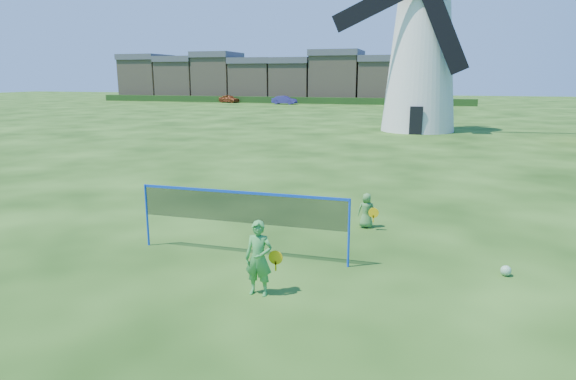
# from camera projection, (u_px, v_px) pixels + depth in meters

# --- Properties ---
(ground) EXTENTS (220.00, 220.00, 0.00)m
(ground) POSITION_uv_depth(u_px,v_px,m) (274.00, 257.00, 11.48)
(ground) COLOR black
(ground) RESTS_ON ground
(windmill) EXTENTS (12.93, 5.53, 17.13)m
(windmill) POSITION_uv_depth(u_px,v_px,m) (421.00, 54.00, 37.08)
(windmill) COLOR white
(windmill) RESTS_ON ground
(badminton_net) EXTENTS (5.05, 0.05, 1.55)m
(badminton_net) POSITION_uv_depth(u_px,v_px,m) (241.00, 208.00, 11.33)
(badminton_net) COLOR blue
(badminton_net) RESTS_ON ground
(player_girl) EXTENTS (0.69, 0.37, 1.47)m
(player_girl) POSITION_uv_depth(u_px,v_px,m) (259.00, 258.00, 9.34)
(player_girl) COLOR green
(player_girl) RESTS_ON ground
(player_boy) EXTENTS (0.61, 0.41, 0.97)m
(player_boy) POSITION_uv_depth(u_px,v_px,m) (367.00, 211.00, 13.62)
(player_boy) COLOR #4B8841
(player_boy) RESTS_ON ground
(play_ball) EXTENTS (0.22, 0.22, 0.22)m
(play_ball) POSITION_uv_depth(u_px,v_px,m) (506.00, 271.00, 10.37)
(play_ball) COLOR green
(play_ball) RESTS_ON ground
(terraced_houses) EXTENTS (57.07, 8.40, 8.37)m
(terraced_houses) POSITION_uv_depth(u_px,v_px,m) (273.00, 78.00, 84.51)
(terraced_houses) COLOR #8D795E
(terraced_houses) RESTS_ON ground
(hedge) EXTENTS (62.00, 0.80, 1.00)m
(hedge) POSITION_uv_depth(u_px,v_px,m) (272.00, 100.00, 79.15)
(hedge) COLOR #193814
(hedge) RESTS_ON ground
(car_left) EXTENTS (3.96, 2.68, 1.25)m
(car_left) POSITION_uv_depth(u_px,v_px,m) (229.00, 99.00, 80.24)
(car_left) COLOR brown
(car_left) RESTS_ON ground
(car_right) EXTENTS (3.96, 1.77, 1.26)m
(car_right) POSITION_uv_depth(u_px,v_px,m) (284.00, 100.00, 75.60)
(car_right) COLOR navy
(car_right) RESTS_ON ground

